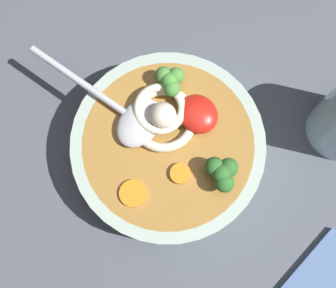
{
  "coord_description": "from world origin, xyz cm",
  "views": [
    {
      "loc": [
        -10.72,
        5.3,
        57.94
      ],
      "look_at": [
        -2.41,
        -1.72,
        8.26
      ],
      "focal_mm": 49.72,
      "sensor_mm": 36.0,
      "label": 1
    }
  ],
  "objects": [
    {
      "name": "table_slab",
      "position": [
        0.0,
        0.0,
        1.35
      ],
      "size": [
        114.6,
        114.6,
        2.7
      ],
      "primitive_type": "cube",
      "color": "#474C56",
      "rests_on": "ground"
    },
    {
      "name": "soup_bowl",
      "position": [
        -2.41,
        -1.72,
        5.58
      ],
      "size": [
        21.59,
        21.59,
        5.56
      ],
      "color": "#9EB2A3",
      "rests_on": "table_slab"
    },
    {
      "name": "noodle_pile",
      "position": [
        0.57,
        -3.15,
        9.3
      ],
      "size": [
        8.28,
        8.12,
        3.33
      ],
      "color": "beige",
      "rests_on": "soup_bowl"
    },
    {
      "name": "soup_spoon",
      "position": [
        2.59,
        -0.43,
        9.06
      ],
      "size": [
        17.5,
        7.59,
        1.6
      ],
      "rotation": [
        0.0,
        0.0,
        0.25
      ],
      "color": "#B7B7BC",
      "rests_on": "soup_bowl"
    },
    {
      "name": "chili_sauce_dollop",
      "position": [
        -2.14,
        -6.22,
        9.3
      ],
      "size": [
        4.64,
        4.17,
        2.09
      ],
      "primitive_type": "ellipsoid",
      "color": "red",
      "rests_on": "soup_bowl"
    },
    {
      "name": "broccoli_floret_beside_noodles",
      "position": [
        2.58,
        -6.24,
        10.07
      ],
      "size": [
        3.65,
        3.14,
        2.89
      ],
      "color": "#7A9E60",
      "rests_on": "soup_bowl"
    },
    {
      "name": "broccoli_floret_near_spoon",
      "position": [
        -8.69,
        -3.77,
        10.25
      ],
      "size": [
        4.01,
        3.45,
        3.17
      ],
      "color": "#7A9E60",
      "rests_on": "soup_bowl"
    },
    {
      "name": "carrot_slice_center",
      "position": [
        -4.15,
        4.63,
        8.48
      ],
      "size": [
        2.95,
        2.95,
        0.43
      ],
      "primitive_type": "cylinder",
      "color": "orange",
      "rests_on": "soup_bowl"
    },
    {
      "name": "carrot_slice_rear",
      "position": [
        -5.8,
        -0.59,
        8.54
      ],
      "size": [
        2.26,
        2.26,
        0.56
      ],
      "primitive_type": "cylinder",
      "color": "orange",
      "rests_on": "soup_bowl"
    }
  ]
}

